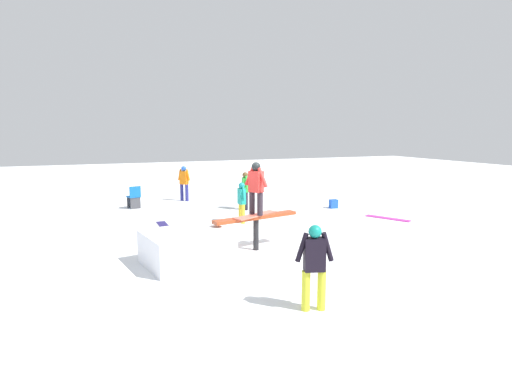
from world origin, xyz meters
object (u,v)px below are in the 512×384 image
object	(u,v)px
bystander_teal	(242,200)
bystander_orange	(184,181)
loose_snowboard_magenta	(387,218)
folding_chair	(134,198)
loose_snowboard_navy	(165,226)
bystander_green	(245,189)
rail_feature	(256,221)
backpack_on_snow	(334,204)
bystander_black	(314,263)
main_rider_on_rail	(256,189)

from	to	relation	value
bystander_teal	bystander_orange	xyz separation A→B (m)	(-0.90, 4.84, 0.10)
loose_snowboard_magenta	folding_chair	size ratio (longest dim) A/B	1.74
loose_snowboard_navy	bystander_orange	bearing A→B (deg)	158.91
bystander_green	rail_feature	bearing A→B (deg)	170.19
bystander_green	backpack_on_snow	world-z (taller)	bystander_green
rail_feature	folding_chair	bearing A→B (deg)	97.36
loose_snowboard_navy	bystander_teal	bearing A→B (deg)	79.38
bystander_black	bystander_green	bearing A→B (deg)	93.72
loose_snowboard_navy	backpack_on_snow	distance (m)	6.67
bystander_black	loose_snowboard_navy	xyz separation A→B (m)	(-1.39, 6.92, -0.81)
bystander_green	loose_snowboard_magenta	xyz separation A→B (m)	(3.99, -3.35, -0.80)
rail_feature	loose_snowboard_magenta	xyz separation A→B (m)	(5.56, 1.72, -0.73)
bystander_green	bystander_black	world-z (taller)	bystander_black
backpack_on_snow	bystander_orange	bearing A→B (deg)	-31.70
bystander_black	bystander_orange	bearing A→B (deg)	105.62
rail_feature	bystander_orange	distance (m)	7.84
rail_feature	folding_chair	xyz separation A→B (m)	(-2.38, 6.87, -0.33)
backpack_on_snow	bystander_teal	bearing A→B (deg)	19.09
main_rider_on_rail	loose_snowboard_navy	bearing A→B (deg)	91.52
rail_feature	backpack_on_snow	bearing A→B (deg)	27.94
folding_chair	backpack_on_snow	distance (m)	7.78
main_rider_on_rail	bystander_black	size ratio (longest dim) A/B	0.92
rail_feature	bystander_black	size ratio (longest dim) A/B	1.61
bystander_teal	bystander_orange	bearing A→B (deg)	10.59
main_rider_on_rail	bystander_black	bearing A→B (deg)	-122.10
main_rider_on_rail	bystander_orange	bearing A→B (deg)	65.42
bystander_teal	bystander_black	world-z (taller)	bystander_black
loose_snowboard_navy	folding_chair	bearing A→B (deg)	-171.98
bystander_orange	loose_snowboard_magenta	bearing A→B (deg)	0.77
bystander_orange	loose_snowboard_navy	world-z (taller)	bystander_orange
loose_snowboard_navy	loose_snowboard_magenta	distance (m)	7.51
bystander_green	bystander_teal	bearing A→B (deg)	164.34
bystander_teal	bystander_green	size ratio (longest dim) A/B	0.93
rail_feature	backpack_on_snow	distance (m)	6.35
bystander_teal	folding_chair	distance (m)	4.95
main_rider_on_rail	loose_snowboard_navy	distance (m)	4.11
rail_feature	bystander_teal	xyz separation A→B (m)	(0.69, 3.00, 0.01)
bystander_black	rail_feature	bearing A→B (deg)	100.45
bystander_black	folding_chair	xyz separation A→B (m)	(-2.00, 10.42, -0.41)
bystander_green	backpack_on_snow	size ratio (longest dim) A/B	4.24
loose_snowboard_magenta	rail_feature	bearing A→B (deg)	78.60
bystander_black	backpack_on_snow	world-z (taller)	bystander_black
main_rider_on_rail	backpack_on_snow	bearing A→B (deg)	13.54
bystander_orange	backpack_on_snow	bearing A→B (deg)	10.61
bystander_green	folding_chair	xyz separation A→B (m)	(-3.95, 1.80, -0.39)
main_rider_on_rail	loose_snowboard_magenta	distance (m)	6.02
loose_snowboard_magenta	folding_chair	world-z (taller)	folding_chair
bystander_orange	bystander_black	world-z (taller)	bystander_orange
bystander_green	loose_snowboard_navy	distance (m)	3.83
bystander_teal	bystander_black	xyz separation A→B (m)	(-1.06, -6.55, 0.07)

